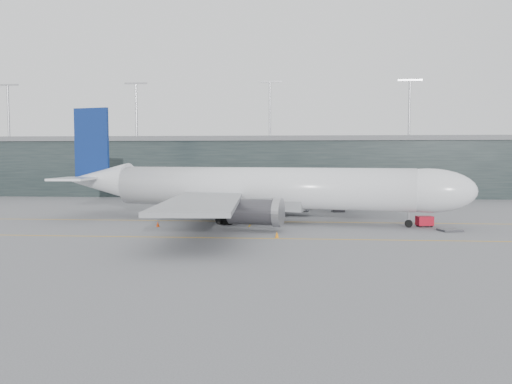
{
  "coord_description": "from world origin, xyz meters",
  "views": [
    {
      "loc": [
        11.64,
        -80.6,
        9.98
      ],
      "look_at": [
        5.55,
        -4.0,
        4.6
      ],
      "focal_mm": 35.0,
      "sensor_mm": 36.0,
      "label": 1
    }
  ],
  "objects": [
    {
      "name": "main_aircraft",
      "position": [
        5.74,
        -3.92,
        5.14
      ],
      "size": [
        64.92,
        60.04,
        18.33
      ],
      "rotation": [
        0.0,
        0.0,
        -0.22
      ],
      "color": "silver",
      "rests_on": "ground"
    },
    {
      "name": "taxiline_b",
      "position": [
        0.0,
        -20.0,
        0.01
      ],
      "size": [
        160.0,
        0.25,
        0.02
      ],
      "primitive_type": "cube",
      "color": "#C38812",
      "rests_on": "ground"
    },
    {
      "name": "uld_a",
      "position": [
        -5.48,
        10.76,
        1.1
      ],
      "size": [
        2.41,
        1.98,
        2.09
      ],
      "rotation": [
        0.0,
        0.0,
        -0.06
      ],
      "color": "#38373C",
      "rests_on": "ground"
    },
    {
      "name": "cone_wing_port",
      "position": [
        9.71,
        11.68,
        0.37
      ],
      "size": [
        0.47,
        0.47,
        0.74
      ],
      "primitive_type": "cone",
      "color": "#F0540D",
      "rests_on": "ground"
    },
    {
      "name": "baggage_dolly",
      "position": [
        32.46,
        -11.98,
        0.17
      ],
      "size": [
        3.23,
        2.84,
        0.28
      ],
      "primitive_type": "cube",
      "rotation": [
        0.0,
        0.0,
        0.26
      ],
      "color": "#353439",
      "rests_on": "ground"
    },
    {
      "name": "uld_c",
      "position": [
        0.14,
        9.77,
        0.99
      ],
      "size": [
        2.56,
        2.34,
        1.89
      ],
      "rotation": [
        0.0,
        0.0,
        0.4
      ],
      "color": "#38373C",
      "rests_on": "ground"
    },
    {
      "name": "ground",
      "position": [
        0.0,
        0.0,
        0.0
      ],
      "size": [
        320.0,
        320.0,
        0.0
      ],
      "primitive_type": "plane",
      "color": "#5C5B61",
      "rests_on": "ground"
    },
    {
      "name": "gse_cart",
      "position": [
        30.16,
        -7.79,
        0.85
      ],
      "size": [
        2.47,
        1.84,
        1.52
      ],
      "rotation": [
        0.0,
        0.0,
        0.2
      ],
      "color": "#A70B1E",
      "rests_on": "ground"
    },
    {
      "name": "uld_b",
      "position": [
        -3.09,
        12.01,
        0.89
      ],
      "size": [
        2.26,
        2.03,
        1.7
      ],
      "rotation": [
        0.0,
        0.0,
        -0.33
      ],
      "color": "#38373C",
      "rests_on": "ground"
    },
    {
      "name": "cone_tail",
      "position": [
        -8.03,
        -10.96,
        0.4
      ],
      "size": [
        0.5,
        0.5,
        0.8
      ],
      "primitive_type": "cone",
      "color": "#F3430D",
      "rests_on": "ground"
    },
    {
      "name": "taxiline_lead_main",
      "position": [
        5.0,
        20.0,
        0.01
      ],
      "size": [
        0.25,
        60.0,
        0.02
      ],
      "primitive_type": "cube",
      "color": "#C38812",
      "rests_on": "ground"
    },
    {
      "name": "cone_wing_stbd",
      "position": [
        9.37,
        -19.29,
        0.39
      ],
      "size": [
        0.49,
        0.49,
        0.79
      ],
      "primitive_type": "cone",
      "color": "orange",
      "rests_on": "ground"
    },
    {
      "name": "cone_nose",
      "position": [
        31.97,
        -5.56,
        0.31
      ],
      "size": [
        0.39,
        0.39,
        0.63
      ],
      "primitive_type": "cone",
      "color": "#D0640B",
      "rests_on": "ground"
    },
    {
      "name": "jet_bridge",
      "position": [
        18.57,
        25.87,
        5.49
      ],
      "size": [
        8.46,
        48.14,
        7.33
      ],
      "rotation": [
        0.0,
        0.0,
        0.1
      ],
      "color": "#27272B",
      "rests_on": "ground"
    },
    {
      "name": "terminal",
      "position": [
        -0.0,
        58.0,
        7.62
      ],
      "size": [
        240.0,
        36.0,
        29.0
      ],
      "color": "black",
      "rests_on": "ground"
    },
    {
      "name": "taxiline_a",
      "position": [
        0.0,
        -4.0,
        0.01
      ],
      "size": [
        160.0,
        0.25,
        0.02
      ],
      "primitive_type": "cube",
      "color": "#C38812",
      "rests_on": "ground"
    }
  ]
}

